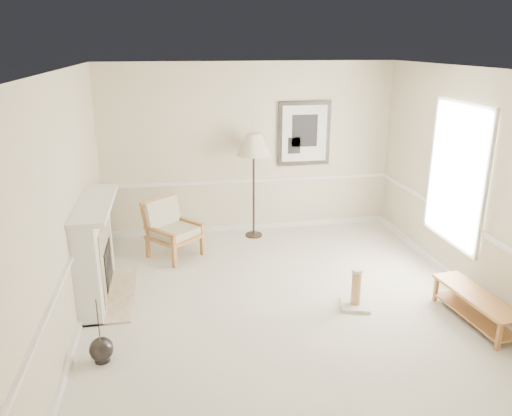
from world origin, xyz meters
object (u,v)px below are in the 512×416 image
at_px(armchair, 170,226).
at_px(bench, 476,304).
at_px(floor_lamp, 254,147).
at_px(floor_vase, 101,350).
at_px(scratching_post, 356,295).

distance_m(armchair, bench, 4.43).
bearing_deg(bench, armchair, 143.38).
distance_m(floor_lamp, bench, 4.07).
height_order(floor_vase, scratching_post, floor_vase).
relative_size(floor_lamp, bench, 1.38).
bearing_deg(scratching_post, floor_lamp, 108.06).
xyz_separation_m(floor_vase, scratching_post, (3.02, 0.63, 0.03)).
bearing_deg(floor_lamp, armchair, -158.19).
distance_m(floor_lamp, scratching_post, 3.10).
relative_size(floor_vase, bench, 0.58).
relative_size(armchair, floor_lamp, 0.55).
relative_size(floor_vase, scratching_post, 1.43).
relative_size(bench, scratching_post, 2.48).
xyz_separation_m(armchair, floor_lamp, (1.42, 0.57, 1.07)).
height_order(floor_lamp, bench, floor_lamp).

